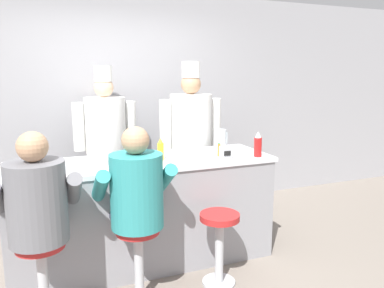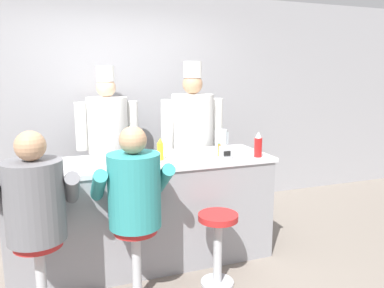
{
  "view_description": "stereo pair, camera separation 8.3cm",
  "coord_description": "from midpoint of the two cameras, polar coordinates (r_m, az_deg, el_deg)",
  "views": [
    {
      "loc": [
        -0.8,
        -2.83,
        1.74
      ],
      "look_at": [
        0.45,
        0.33,
        1.09
      ],
      "focal_mm": 35.0,
      "sensor_mm": 36.0,
      "label": 1
    },
    {
      "loc": [
        -0.72,
        -2.85,
        1.74
      ],
      "look_at": [
        0.45,
        0.33,
        1.09
      ],
      "focal_mm": 35.0,
      "sensor_mm": 36.0,
      "label": 2
    }
  ],
  "objects": [
    {
      "name": "cook_in_whites_far",
      "position": [
        4.23,
        -0.73,
        1.03
      ],
      "size": [
        0.73,
        0.47,
        1.86
      ],
      "color": "#232328",
      "rests_on": "ground_plane"
    },
    {
      "name": "diner_seated_grey",
      "position": [
        2.79,
        -23.29,
        -8.81
      ],
      "size": [
        0.59,
        0.59,
        1.37
      ],
      "color": "#B2B5BA",
      "rests_on": "ground_plane"
    },
    {
      "name": "cereal_bowl",
      "position": [
        3.28,
        -14.38,
        -2.6
      ],
      "size": [
        0.14,
        0.14,
        0.05
      ],
      "color": "white",
      "rests_on": "diner_counter"
    },
    {
      "name": "empty_stool_round",
      "position": [
        3.17,
        3.43,
        -13.97
      ],
      "size": [
        0.33,
        0.33,
        0.61
      ],
      "color": "#B2B5BA",
      "rests_on": "ground_plane"
    },
    {
      "name": "napkin_dispenser_chrome",
      "position": [
        3.37,
        4.48,
        -1.33
      ],
      "size": [
        0.11,
        0.06,
        0.12
      ],
      "color": "silver",
      "rests_on": "diner_counter"
    },
    {
      "name": "water_pitcher_clear",
      "position": [
        3.83,
        3.68,
        0.74
      ],
      "size": [
        0.14,
        0.12,
        0.2
      ],
      "color": "silver",
      "rests_on": "diner_counter"
    },
    {
      "name": "wall_back",
      "position": [
        4.67,
        -12.25,
        5.75
      ],
      "size": [
        10.0,
        0.06,
        2.7
      ],
      "color": "#99999E",
      "rests_on": "ground_plane"
    },
    {
      "name": "cook_in_whites_near",
      "position": [
        4.39,
        -13.5,
        0.77
      ],
      "size": [
        0.71,
        0.46,
        1.82
      ],
      "color": "#232328",
      "rests_on": "ground_plane"
    },
    {
      "name": "ground_plane",
      "position": [
        3.42,
        -6.07,
        -19.91
      ],
      "size": [
        20.0,
        20.0,
        0.0
      ],
      "primitive_type": "plane",
      "color": "slate"
    },
    {
      "name": "hot_sauce_bottle_orange",
      "position": [
        3.49,
        3.47,
        -0.92
      ],
      "size": [
        0.03,
        0.03,
        0.12
      ],
      "color": "orange",
      "rests_on": "diner_counter"
    },
    {
      "name": "breakfast_plate",
      "position": [
        3.12,
        -9.13,
        -3.31
      ],
      "size": [
        0.26,
        0.26,
        0.05
      ],
      "color": "white",
      "rests_on": "diner_counter"
    },
    {
      "name": "diner_seated_teal",
      "position": [
        2.84,
        -9.39,
        -7.73
      ],
      "size": [
        0.59,
        0.58,
        1.37
      ],
      "color": "#B2B5BA",
      "rests_on": "ground_plane"
    },
    {
      "name": "coffee_mug_tan",
      "position": [
        3.29,
        -10.59,
        -2.15
      ],
      "size": [
        0.12,
        0.08,
        0.08
      ],
      "color": "beige",
      "rests_on": "diner_counter"
    },
    {
      "name": "diner_counter",
      "position": [
        3.53,
        -7.87,
        -10.13
      ],
      "size": [
        2.35,
        0.73,
        0.97
      ],
      "color": "gray",
      "rests_on": "ground_plane"
    },
    {
      "name": "mustard_bottle_yellow",
      "position": [
        3.34,
        -5.52,
        -0.91
      ],
      "size": [
        0.06,
        0.06,
        0.2
      ],
      "color": "yellow",
      "rests_on": "diner_counter"
    },
    {
      "name": "ketchup_bottle_red",
      "position": [
        3.51,
        9.34,
        -0.15
      ],
      "size": [
        0.07,
        0.07,
        0.24
      ],
      "color": "red",
      "rests_on": "diner_counter"
    }
  ]
}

